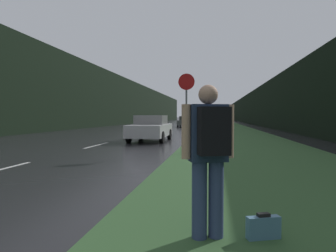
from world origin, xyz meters
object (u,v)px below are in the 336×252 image
(suitcase, at_px, (263,228))
(car_passing_far, at_px, (186,122))
(car_passing_near, at_px, (151,128))
(hitchhiker_with_backpack, at_px, (209,152))
(stop_sign, at_px, (186,106))

(suitcase, distance_m, car_passing_far, 36.03)
(suitcase, bearing_deg, car_passing_far, 77.72)
(car_passing_near, height_order, car_passing_far, car_passing_near)
(hitchhiker_with_backpack, height_order, car_passing_far, hitchhiker_with_backpack)
(suitcase, bearing_deg, car_passing_near, 88.42)
(stop_sign, bearing_deg, car_passing_near, 114.66)
(car_passing_near, distance_m, car_passing_far, 22.41)
(stop_sign, relative_size, suitcase, 7.47)
(suitcase, xyz_separation_m, car_passing_far, (-4.18, 35.78, 0.56))
(car_passing_near, bearing_deg, car_passing_far, -90.00)
(suitcase, height_order, car_passing_far, car_passing_far)
(stop_sign, xyz_separation_m, suitcase, (1.60, -7.75, -1.66))
(stop_sign, bearing_deg, hitchhiker_with_backpack, -82.95)
(car_passing_near, relative_size, car_passing_far, 0.97)
(hitchhiker_with_backpack, height_order, car_passing_near, hitchhiker_with_backpack)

